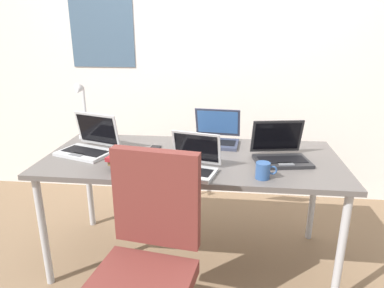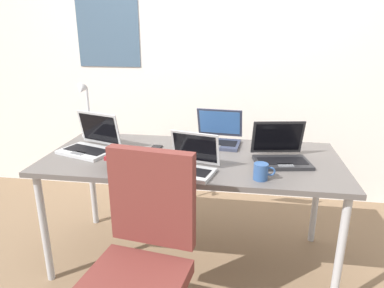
% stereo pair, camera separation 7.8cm
% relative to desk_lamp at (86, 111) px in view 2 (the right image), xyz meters
% --- Properties ---
extents(ground_plane, '(12.00, 12.00, 0.00)m').
position_rel_desk_lamp_xyz_m(ground_plane, '(0.80, -0.28, -0.94)').
color(ground_plane, '#7A6047').
extents(wall_back, '(6.00, 0.13, 2.60)m').
position_rel_desk_lamp_xyz_m(wall_back, '(0.80, 0.82, 0.36)').
color(wall_back, silver).
rests_on(wall_back, ground_plane).
extents(desk, '(1.80, 0.80, 0.74)m').
position_rel_desk_lamp_xyz_m(desk, '(0.80, -0.28, -0.25)').
color(desk, '#595451').
rests_on(desk, ground_plane).
extents(desk_lamp, '(0.12, 0.18, 0.40)m').
position_rel_desk_lamp_xyz_m(desk_lamp, '(0.00, 0.00, 0.00)').
color(desk_lamp, silver).
rests_on(desk_lamp, desk).
extents(laptop_mid_desk, '(0.39, 0.36, 0.24)m').
position_rel_desk_lamp_xyz_m(laptop_mid_desk, '(0.14, -0.28, -0.15)').
color(laptop_mid_desk, '#B7BABC').
rests_on(laptop_mid_desk, desk).
extents(laptop_front_left, '(0.36, 0.32, 0.23)m').
position_rel_desk_lamp_xyz_m(laptop_front_left, '(1.33, -0.29, -0.15)').
color(laptop_front_left, '#232326').
rests_on(laptop_front_left, desk).
extents(laptop_center, '(0.33, 0.30, 0.21)m').
position_rel_desk_lamp_xyz_m(laptop_center, '(0.82, -0.52, -0.15)').
color(laptop_center, '#B7BABC').
rests_on(laptop_center, desk).
extents(laptop_far_corner, '(0.34, 0.32, 0.22)m').
position_rel_desk_lamp_xyz_m(laptop_far_corner, '(0.93, 0.00, -0.15)').
color(laptop_far_corner, '#33384C').
rests_on(laptop_far_corner, desk).
extents(computer_mouse, '(0.06, 0.10, 0.03)m').
position_rel_desk_lamp_xyz_m(computer_mouse, '(0.54, -0.33, -0.18)').
color(computer_mouse, black).
rests_on(computer_mouse, desk).
extents(cell_phone, '(0.07, 0.14, 0.01)m').
position_rel_desk_lamp_xyz_m(cell_phone, '(0.54, -0.19, -0.19)').
color(cell_phone, black).
rests_on(cell_phone, desk).
extents(book_stack, '(0.23, 0.19, 0.08)m').
position_rel_desk_lamp_xyz_m(book_stack, '(0.47, -0.52, -0.16)').
color(book_stack, '#4C4C51').
rests_on(book_stack, desk).
extents(coffee_mug, '(0.11, 0.08, 0.09)m').
position_rel_desk_lamp_xyz_m(coffee_mug, '(1.21, -0.57, -0.15)').
color(coffee_mug, '#2D518C').
rests_on(coffee_mug, desk).
extents(office_chair, '(0.52, 0.57, 0.97)m').
position_rel_desk_lamp_xyz_m(office_chair, '(0.67, -1.00, -0.54)').
color(office_chair, black).
rests_on(office_chair, ground_plane).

